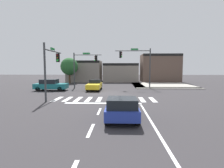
{
  "coord_description": "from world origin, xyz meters",
  "views": [
    {
      "loc": [
        1.4,
        -22.39,
        3.13
      ],
      "look_at": [
        0.61,
        -0.93,
        1.22
      ],
      "focal_mm": 29.28,
      "sensor_mm": 36.0,
      "label": 1
    }
  ],
  "objects_px": {
    "traffic_signal_northeast": "(137,61)",
    "roadside_tree": "(69,67)",
    "traffic_signal_southwest": "(52,63)",
    "traffic_signal_northwest": "(84,64)",
    "car_yellow": "(95,85)",
    "car_teal": "(51,85)",
    "car_blue": "(122,108)"
  },
  "relations": [
    {
      "from": "car_teal",
      "to": "roadside_tree",
      "type": "distance_m",
      "value": 12.04
    },
    {
      "from": "car_yellow",
      "to": "roadside_tree",
      "type": "distance_m",
      "value": 12.91
    },
    {
      "from": "traffic_signal_northwest",
      "to": "car_yellow",
      "type": "relative_size",
      "value": 1.19
    },
    {
      "from": "traffic_signal_northeast",
      "to": "car_teal",
      "type": "relative_size",
      "value": 1.37
    },
    {
      "from": "car_blue",
      "to": "traffic_signal_southwest",
      "type": "bearing_deg",
      "value": 44.23
    },
    {
      "from": "traffic_signal_northeast",
      "to": "roadside_tree",
      "type": "height_order",
      "value": "traffic_signal_northeast"
    },
    {
      "from": "traffic_signal_northwest",
      "to": "car_teal",
      "type": "distance_m",
      "value": 6.04
    },
    {
      "from": "traffic_signal_northwest",
      "to": "car_teal",
      "type": "relative_size",
      "value": 1.25
    },
    {
      "from": "traffic_signal_southwest",
      "to": "car_teal",
      "type": "distance_m",
      "value": 7.7
    },
    {
      "from": "traffic_signal_southwest",
      "to": "car_teal",
      "type": "bearing_deg",
      "value": 21.92
    },
    {
      "from": "car_yellow",
      "to": "car_blue",
      "type": "xyz_separation_m",
      "value": [
        3.58,
        -14.61,
        -0.01
      ]
    },
    {
      "from": "traffic_signal_northwest",
      "to": "traffic_signal_northeast",
      "type": "relative_size",
      "value": 0.91
    },
    {
      "from": "traffic_signal_southwest",
      "to": "car_yellow",
      "type": "distance_m",
      "value": 8.74
    },
    {
      "from": "traffic_signal_northeast",
      "to": "roadside_tree",
      "type": "bearing_deg",
      "value": -35.47
    },
    {
      "from": "car_yellow",
      "to": "car_blue",
      "type": "relative_size",
      "value": 1.08
    },
    {
      "from": "traffic_signal_northeast",
      "to": "roadside_tree",
      "type": "relative_size",
      "value": 1.17
    },
    {
      "from": "traffic_signal_southwest",
      "to": "traffic_signal_northeast",
      "type": "distance_m",
      "value": 13.31
    },
    {
      "from": "traffic_signal_southwest",
      "to": "car_blue",
      "type": "bearing_deg",
      "value": -135.77
    },
    {
      "from": "traffic_signal_northeast",
      "to": "traffic_signal_southwest",
      "type": "bearing_deg",
      "value": 44.85
    },
    {
      "from": "traffic_signal_southwest",
      "to": "roadside_tree",
      "type": "relative_size",
      "value": 1.05
    },
    {
      "from": "car_teal",
      "to": "roadside_tree",
      "type": "height_order",
      "value": "roadside_tree"
    },
    {
      "from": "traffic_signal_northeast",
      "to": "car_yellow",
      "type": "relative_size",
      "value": 1.31
    },
    {
      "from": "traffic_signal_southwest",
      "to": "traffic_signal_northeast",
      "type": "height_order",
      "value": "traffic_signal_northeast"
    },
    {
      "from": "traffic_signal_northeast",
      "to": "car_blue",
      "type": "relative_size",
      "value": 1.42
    },
    {
      "from": "traffic_signal_northeast",
      "to": "roadside_tree",
      "type": "xyz_separation_m",
      "value": [
        -12.64,
        9.01,
        -0.81
      ]
    },
    {
      "from": "traffic_signal_northwest",
      "to": "car_blue",
      "type": "xyz_separation_m",
      "value": [
        5.5,
        -17.03,
        -3.07
      ]
    },
    {
      "from": "traffic_signal_southwest",
      "to": "car_blue",
      "type": "distance_m",
      "value": 10.28
    },
    {
      "from": "car_yellow",
      "to": "roadside_tree",
      "type": "height_order",
      "value": "roadside_tree"
    },
    {
      "from": "traffic_signal_northwest",
      "to": "car_yellow",
      "type": "xyz_separation_m",
      "value": [
        1.91,
        -2.42,
        -3.06
      ]
    },
    {
      "from": "car_teal",
      "to": "traffic_signal_northeast",
      "type": "bearing_deg",
      "value": 12.75
    },
    {
      "from": "traffic_signal_northwest",
      "to": "car_yellow",
      "type": "bearing_deg",
      "value": -51.66
    },
    {
      "from": "roadside_tree",
      "to": "car_yellow",
      "type": "bearing_deg",
      "value": -59.0
    }
  ]
}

